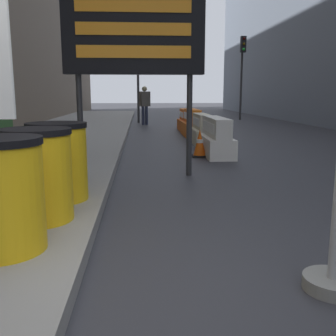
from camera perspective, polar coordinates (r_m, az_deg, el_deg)
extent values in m
plane|color=#2D2D33|center=(2.94, -13.57, -19.10)|extent=(120.00, 120.00, 0.00)
cylinder|color=yellow|center=(3.50, -23.15, -4.10)|extent=(0.70, 0.70, 0.89)
cylinder|color=yellow|center=(4.22, -18.45, -1.36)|extent=(0.70, 0.70, 0.89)
cylinder|color=black|center=(4.15, -18.84, 5.04)|extent=(0.73, 0.73, 0.06)
cylinder|color=yellow|center=(4.98, -15.66, 0.56)|extent=(0.70, 0.70, 0.89)
cylinder|color=black|center=(4.92, -15.94, 6.00)|extent=(0.73, 0.73, 0.06)
cylinder|color=#28282B|center=(7.01, -12.59, 5.88)|extent=(0.10, 0.10, 1.77)
cylinder|color=#28282B|center=(6.98, 3.11, 6.10)|extent=(0.10, 0.10, 1.77)
cube|color=black|center=(6.99, -4.97, 19.32)|extent=(2.38, 0.24, 1.45)
cube|color=orange|center=(6.92, -5.05, 22.44)|extent=(1.90, 0.02, 0.20)
cube|color=orange|center=(6.86, -4.99, 19.48)|extent=(1.90, 0.02, 0.20)
cube|color=orange|center=(6.81, -4.94, 16.47)|extent=(1.90, 0.02, 0.20)
cube|color=silver|center=(9.43, 6.98, 3.21)|extent=(0.61, 1.84, 0.45)
cube|color=silver|center=(9.38, 7.04, 5.93)|extent=(0.36, 1.84, 0.45)
cube|color=white|center=(9.35, 5.86, 5.93)|extent=(0.02, 1.47, 0.22)
cube|color=beige|center=(11.61, 4.91, 4.61)|extent=(0.56, 1.62, 0.44)
cube|color=beige|center=(11.57, 4.95, 6.76)|extent=(0.33, 1.62, 0.44)
cube|color=white|center=(11.55, 4.07, 6.76)|extent=(0.02, 1.30, 0.22)
cube|color=orange|center=(13.79, 3.51, 5.65)|extent=(0.61, 1.94, 0.46)
cube|color=orange|center=(13.76, 3.53, 7.56)|extent=(0.37, 1.94, 0.46)
cube|color=white|center=(13.73, 2.71, 7.56)|extent=(0.02, 1.55, 0.23)
cube|color=orange|center=(15.74, 2.58, 6.22)|extent=(0.54, 1.66, 0.42)
cube|color=orange|center=(15.71, 2.59, 7.76)|extent=(0.33, 1.66, 0.42)
cube|color=white|center=(15.69, 1.96, 7.77)|extent=(0.02, 1.33, 0.21)
cube|color=black|center=(15.46, 5.67, 5.38)|extent=(0.34, 0.34, 0.04)
cone|color=#EA560F|center=(15.44, 5.69, 6.51)|extent=(0.27, 0.27, 0.57)
cylinder|color=white|center=(15.44, 5.70, 6.62)|extent=(0.16, 0.16, 0.08)
cube|color=black|center=(9.19, 4.59, 1.77)|extent=(0.36, 0.36, 0.04)
cone|color=#EA560F|center=(9.15, 4.62, 3.75)|extent=(0.29, 0.29, 0.60)
cylinder|color=white|center=(9.14, 4.63, 3.93)|extent=(0.17, 0.17, 0.08)
cylinder|color=#2D2D30|center=(20.10, -4.36, 12.49)|extent=(0.12, 0.12, 4.15)
cube|color=black|center=(20.07, -4.44, 17.24)|extent=(0.28, 0.28, 0.84)
sphere|color=#360605|center=(19.95, -4.45, 18.09)|extent=(0.15, 0.15, 0.15)
sphere|color=gold|center=(19.92, -4.44, 17.29)|extent=(0.15, 0.15, 0.15)
sphere|color=black|center=(19.89, -4.43, 16.49)|extent=(0.15, 0.15, 0.15)
cylinder|color=#2D2D30|center=(22.68, 10.59, 12.58)|extent=(0.12, 0.12, 4.50)
cube|color=black|center=(22.66, 10.86, 17.22)|extent=(0.28, 0.28, 0.84)
sphere|color=#360605|center=(22.55, 10.99, 17.97)|extent=(0.15, 0.15, 0.15)
sphere|color=#392C06|center=(22.52, 10.96, 17.26)|extent=(0.15, 0.15, 0.15)
sphere|color=green|center=(22.49, 10.94, 16.55)|extent=(0.15, 0.15, 0.15)
cylinder|color=#23283D|center=(18.70, -3.64, 7.60)|extent=(0.14, 0.14, 0.86)
cylinder|color=#23283D|center=(18.70, -3.14, 7.60)|extent=(0.14, 0.14, 0.86)
cube|color=#47423D|center=(18.67, -3.42, 9.98)|extent=(0.55, 0.47, 0.68)
sphere|color=gray|center=(18.67, -3.43, 11.39)|extent=(0.24, 0.24, 0.24)
cylinder|color=gray|center=(3.30, 22.79, -15.18)|extent=(0.44, 0.44, 0.10)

